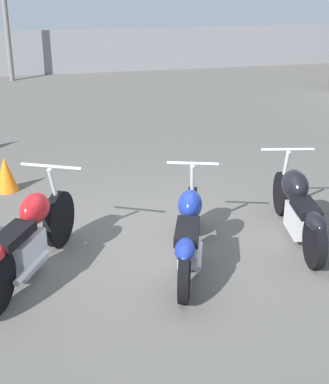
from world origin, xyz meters
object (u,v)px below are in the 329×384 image
Objects in this scene: motorcycle_slot_3 at (298,206)px; traffic_cone_far at (6,174)px; motorcycle_slot_1 at (27,240)px; motorcycle_slot_2 at (189,232)px.

traffic_cone_far is (-3.41, 2.53, -0.16)m from motorcycle_slot_3.
motorcycle_slot_3 reaches higher than traffic_cone_far.
motorcycle_slot_1 is 2.68m from traffic_cone_far.
motorcycle_slot_3 is (3.14, 0.13, -0.02)m from motorcycle_slot_1.
traffic_cone_far is (-0.27, 2.66, -0.18)m from motorcycle_slot_1.
motorcycle_slot_3 is (1.45, 0.29, 0.02)m from motorcycle_slot_2.
motorcycle_slot_1 is 0.96× the size of motorcycle_slot_3.
motorcycle_slot_3 is at bearing 30.96° from motorcycle_slot_1.
motorcycle_slot_1 is at bearing -84.22° from traffic_cone_far.
traffic_cone_far is at bearing 155.76° from motorcycle_slot_3.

